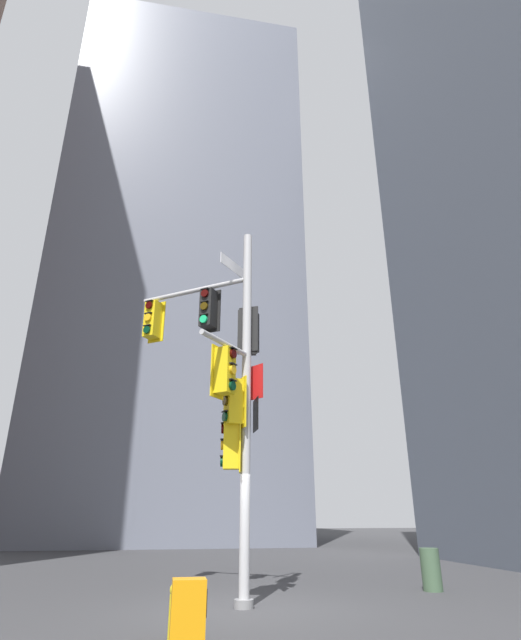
% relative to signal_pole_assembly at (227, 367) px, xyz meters
% --- Properties ---
extents(ground, '(120.00, 120.00, 0.00)m').
position_rel_signal_pole_assembly_xyz_m(ground, '(0.43, -0.22, -4.92)').
color(ground, '#38383A').
extents(building_mid_block, '(17.19, 17.19, 41.19)m').
position_rel_signal_pole_assembly_xyz_m(building_mid_block, '(-1.25, 26.60, 15.68)').
color(building_mid_block, slate).
rests_on(building_mid_block, ground).
extents(signal_pole_assembly, '(2.95, 3.42, 8.37)m').
position_rel_signal_pole_assembly_xyz_m(signal_pole_assembly, '(0.00, 0.00, 0.00)').
color(signal_pole_assembly, '#B2B2B5').
rests_on(signal_pole_assembly, ground).
extents(fire_hydrant, '(0.33, 0.23, 0.77)m').
position_rel_signal_pole_assembly_xyz_m(fire_hydrant, '(-0.94, -2.68, -4.51)').
color(fire_hydrant, yellow).
rests_on(fire_hydrant, ground).
extents(newspaper_box, '(0.45, 0.36, 0.91)m').
position_rel_signal_pole_assembly_xyz_m(newspaper_box, '(-0.83, -3.68, -4.46)').
color(newspaper_box, orange).
rests_on(newspaper_box, ground).
extents(trash_bin, '(0.46, 0.46, 0.94)m').
position_rel_signal_pole_assembly_xyz_m(trash_bin, '(5.22, 1.24, -4.45)').
color(trash_bin, '#3F593F').
rests_on(trash_bin, ground).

